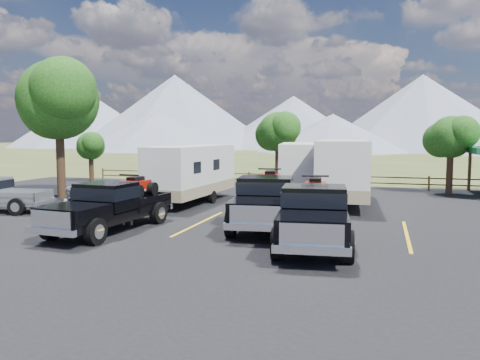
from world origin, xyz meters
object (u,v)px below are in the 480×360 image
(rig_right, at_px, (314,212))
(person_b, at_px, (72,210))
(rig_center, at_px, (266,199))
(trailer_center, at_px, (302,169))
(rig_left, at_px, (111,205))
(trailer_left, at_px, (192,173))
(trailer_right, at_px, (343,171))
(tree_big_nw, at_px, (58,100))
(person_a, at_px, (127,204))

(rig_right, xyz_separation_m, person_b, (-8.71, -0.89, -0.19))
(rig_center, relative_size, trailer_center, 0.76)
(rig_right, relative_size, trailer_center, 0.74)
(rig_left, distance_m, trailer_left, 7.62)
(trailer_right, distance_m, person_b, 13.54)
(trailer_left, height_order, trailer_center, trailer_center)
(tree_big_nw, bearing_deg, trailer_right, 7.24)
(rig_center, distance_m, trailer_left, 7.30)
(rig_left, height_order, rig_center, rig_center)
(rig_right, distance_m, trailer_center, 11.27)
(tree_big_nw, distance_m, rig_center, 14.82)
(trailer_center, relative_size, person_a, 5.22)
(tree_big_nw, height_order, trailer_right, tree_big_nw)
(rig_center, height_order, person_b, rig_center)
(rig_right, bearing_deg, person_a, 165.08)
(rig_left, height_order, person_a, rig_left)
(trailer_center, bearing_deg, person_a, -127.61)
(person_a, distance_m, person_b, 2.27)
(rig_right, relative_size, trailer_right, 0.70)
(rig_right, xyz_separation_m, trailer_left, (-7.50, 7.52, 0.53))
(tree_big_nw, xyz_separation_m, rig_center, (13.29, -4.79, -4.50))
(rig_left, bearing_deg, trailer_center, 68.71)
(rig_center, relative_size, trailer_right, 0.71)
(rig_right, distance_m, person_b, 8.75)
(rig_left, xyz_separation_m, person_b, (-1.11, -0.81, -0.12))
(rig_right, bearing_deg, trailer_right, 82.15)
(rig_right, height_order, person_b, rig_right)
(rig_left, xyz_separation_m, trailer_right, (7.78, 9.36, 0.75))
(rig_right, bearing_deg, person_b, 179.10)
(tree_big_nw, distance_m, trailer_center, 14.34)
(trailer_right, xyz_separation_m, person_a, (-7.78, -8.19, -0.87))
(tree_big_nw, bearing_deg, person_a, -38.03)
(rig_center, distance_m, rig_right, 3.35)
(rig_left, bearing_deg, rig_right, 5.05)
(rig_left, xyz_separation_m, person_a, (-0.00, 1.18, -0.12))
(rig_right, height_order, trailer_center, trailer_center)
(tree_big_nw, bearing_deg, rig_center, -19.84)
(trailer_center, bearing_deg, trailer_right, -44.99)
(person_b, bearing_deg, trailer_right, 26.12)
(trailer_left, bearing_deg, tree_big_nw, -175.84)
(trailer_right, bearing_deg, rig_right, -94.99)
(rig_left, height_order, person_b, rig_left)
(trailer_left, bearing_deg, person_a, -88.36)
(trailer_left, distance_m, person_b, 8.52)
(trailer_left, xyz_separation_m, trailer_center, (5.26, 3.51, 0.05))
(rig_left, xyz_separation_m, rig_center, (5.36, 2.58, 0.08))
(trailer_right, bearing_deg, tree_big_nw, -176.60)
(tree_big_nw, distance_m, rig_left, 11.75)
(tree_big_nw, bearing_deg, trailer_center, 15.73)
(rig_center, height_order, rig_right, rig_center)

